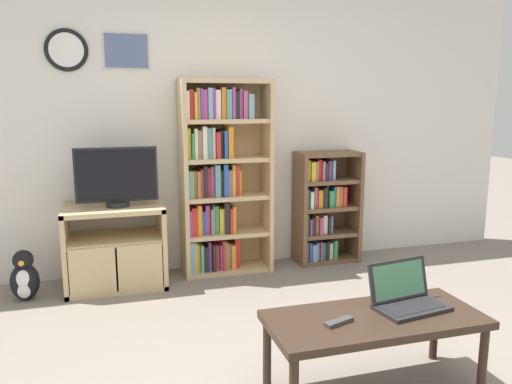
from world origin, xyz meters
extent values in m
cube|color=silver|center=(0.00, 2.37, 1.30)|extent=(5.86, 0.06, 2.60)
torus|color=black|center=(-1.16, 2.33, 1.86)|extent=(0.33, 0.04, 0.33)
cylinder|color=white|center=(-1.16, 2.33, 1.86)|extent=(0.27, 0.02, 0.27)
cube|color=silver|center=(-0.71, 2.33, 1.86)|extent=(0.37, 0.01, 0.29)
cube|color=slate|center=(-0.71, 2.33, 1.86)|extent=(0.34, 0.02, 0.26)
cube|color=tan|center=(-1.24, 2.07, 0.33)|extent=(0.04, 0.50, 0.65)
cube|color=tan|center=(-0.51, 2.07, 0.33)|extent=(0.04, 0.50, 0.65)
cube|color=tan|center=(-0.88, 2.07, 0.64)|extent=(0.77, 0.50, 0.04)
cube|color=tan|center=(-0.88, 2.07, 0.02)|extent=(0.77, 0.50, 0.04)
cube|color=tan|center=(-0.88, 2.07, 0.39)|extent=(0.70, 0.46, 0.04)
cube|color=tan|center=(-1.05, 1.83, 0.21)|extent=(0.34, 0.02, 0.36)
cube|color=tan|center=(-0.70, 1.83, 0.21)|extent=(0.34, 0.02, 0.36)
cylinder|color=black|center=(-0.84, 2.05, 0.67)|extent=(0.18, 0.18, 0.04)
cube|color=black|center=(-0.84, 2.05, 0.91)|extent=(0.62, 0.05, 0.42)
cube|color=black|center=(-0.84, 2.02, 0.91)|extent=(0.59, 0.01, 0.39)
cube|color=tan|center=(-0.30, 2.16, 0.82)|extent=(0.04, 0.32, 1.65)
cube|color=tan|center=(0.42, 2.16, 0.82)|extent=(0.04, 0.32, 1.65)
cube|color=tan|center=(0.06, 2.31, 0.82)|extent=(0.76, 0.02, 1.65)
cube|color=tan|center=(0.06, 2.16, 0.02)|extent=(0.69, 0.28, 0.04)
cube|color=tan|center=(0.06, 2.16, 0.34)|extent=(0.69, 0.28, 0.04)
cube|color=tan|center=(0.06, 2.16, 0.66)|extent=(0.69, 0.28, 0.04)
cube|color=tan|center=(0.06, 2.16, 0.98)|extent=(0.69, 0.28, 0.04)
cube|color=tan|center=(0.06, 2.16, 1.31)|extent=(0.69, 0.28, 0.04)
cube|color=tan|center=(0.06, 2.16, 1.63)|extent=(0.69, 0.28, 0.04)
cube|color=#759EB7|center=(-0.26, 2.17, 0.17)|extent=(0.04, 0.26, 0.27)
cube|color=gold|center=(-0.22, 2.17, 0.16)|extent=(0.02, 0.23, 0.26)
cube|color=gold|center=(-0.20, 2.18, 0.16)|extent=(0.02, 0.21, 0.24)
cube|color=#5B9389|center=(-0.18, 2.17, 0.15)|extent=(0.02, 0.25, 0.24)
cube|color=#232328|center=(-0.14, 2.17, 0.15)|extent=(0.04, 0.23, 0.22)
cube|color=#9E4293|center=(-0.11, 2.18, 0.16)|extent=(0.02, 0.21, 0.25)
cube|color=#232328|center=(-0.08, 2.17, 0.15)|extent=(0.03, 0.25, 0.23)
cube|color=red|center=(-0.04, 2.18, 0.15)|extent=(0.03, 0.21, 0.22)
cube|color=#9E4293|center=(-0.01, 2.17, 0.15)|extent=(0.02, 0.23, 0.23)
cube|color=red|center=(0.01, 2.17, 0.17)|extent=(0.02, 0.25, 0.26)
cube|color=#93704C|center=(0.03, 2.17, 0.16)|extent=(0.02, 0.23, 0.25)
cube|color=#93704C|center=(0.06, 2.18, 0.15)|extent=(0.03, 0.22, 0.23)
cube|color=orange|center=(0.09, 2.17, 0.14)|extent=(0.04, 0.24, 0.22)
cube|color=red|center=(0.14, 2.18, 0.17)|extent=(0.04, 0.20, 0.27)
cube|color=#9E4293|center=(-0.27, 2.17, 0.47)|extent=(0.02, 0.26, 0.22)
cube|color=red|center=(-0.24, 2.17, 0.48)|extent=(0.04, 0.23, 0.24)
cube|color=orange|center=(-0.19, 2.17, 0.49)|extent=(0.04, 0.23, 0.26)
cube|color=#2856A8|center=(-0.15, 2.18, 0.46)|extent=(0.03, 0.21, 0.20)
cube|color=#9E4293|center=(-0.12, 2.18, 0.48)|extent=(0.04, 0.20, 0.25)
cube|color=#93704C|center=(-0.09, 2.17, 0.47)|extent=(0.02, 0.24, 0.22)
cube|color=#759EB7|center=(-0.06, 2.18, 0.48)|extent=(0.02, 0.21, 0.24)
cube|color=#388947|center=(-0.04, 2.18, 0.48)|extent=(0.03, 0.22, 0.24)
cube|color=gold|center=(0.00, 2.18, 0.47)|extent=(0.04, 0.21, 0.22)
cube|color=#232328|center=(0.04, 2.17, 0.49)|extent=(0.04, 0.23, 0.27)
cube|color=red|center=(0.08, 2.17, 0.47)|extent=(0.02, 0.25, 0.22)
cube|color=orange|center=(0.10, 2.17, 0.47)|extent=(0.03, 0.24, 0.23)
cube|color=#5B9389|center=(-0.26, 2.17, 0.79)|extent=(0.04, 0.25, 0.23)
cube|color=orange|center=(-0.22, 2.18, 0.79)|extent=(0.03, 0.21, 0.22)
cube|color=#93704C|center=(-0.19, 2.17, 0.79)|extent=(0.03, 0.25, 0.22)
cube|color=red|center=(-0.17, 2.18, 0.80)|extent=(0.02, 0.22, 0.24)
cube|color=#232328|center=(-0.13, 2.18, 0.81)|extent=(0.04, 0.22, 0.26)
cube|color=red|center=(-0.10, 2.18, 0.80)|extent=(0.02, 0.20, 0.24)
cube|color=#9E4293|center=(-0.08, 2.18, 0.81)|extent=(0.03, 0.21, 0.25)
cube|color=#5B9389|center=(-0.04, 2.17, 0.81)|extent=(0.04, 0.26, 0.27)
cube|color=#232328|center=(0.00, 2.17, 0.79)|extent=(0.02, 0.23, 0.22)
cube|color=#2856A8|center=(0.03, 2.17, 0.82)|extent=(0.04, 0.25, 0.27)
cube|color=#B75B70|center=(0.08, 2.18, 0.79)|extent=(0.04, 0.21, 0.22)
cube|color=gold|center=(0.11, 2.18, 0.81)|extent=(0.03, 0.20, 0.26)
cube|color=red|center=(0.14, 2.18, 0.81)|extent=(0.03, 0.22, 0.26)
cube|color=orange|center=(0.17, 2.18, 0.79)|extent=(0.02, 0.20, 0.21)
cube|color=gold|center=(-0.26, 2.18, 1.13)|extent=(0.03, 0.21, 0.25)
cube|color=#388947|center=(-0.23, 2.17, 1.11)|extent=(0.02, 0.24, 0.21)
cube|color=white|center=(-0.21, 2.18, 1.13)|extent=(0.03, 0.22, 0.25)
cube|color=#93704C|center=(-0.17, 2.18, 1.12)|extent=(0.04, 0.20, 0.23)
cube|color=white|center=(-0.13, 2.18, 1.13)|extent=(0.04, 0.22, 0.26)
cube|color=#5B9389|center=(-0.09, 2.18, 1.13)|extent=(0.04, 0.21, 0.25)
cube|color=white|center=(-0.06, 2.18, 1.13)|extent=(0.02, 0.21, 0.25)
cube|color=red|center=(-0.03, 2.17, 1.11)|extent=(0.03, 0.25, 0.22)
cube|color=#232328|center=(0.01, 2.18, 1.12)|extent=(0.03, 0.20, 0.23)
cube|color=#2856A8|center=(0.04, 2.17, 1.12)|extent=(0.03, 0.25, 0.23)
cube|color=orange|center=(0.08, 2.17, 1.13)|extent=(0.04, 0.25, 0.26)
cube|color=white|center=(-0.27, 2.17, 1.44)|extent=(0.02, 0.24, 0.23)
cube|color=red|center=(-0.23, 2.18, 1.44)|extent=(0.04, 0.20, 0.24)
cube|color=gold|center=(-0.21, 2.17, 1.43)|extent=(0.02, 0.26, 0.21)
cube|color=#93704C|center=(-0.18, 2.17, 1.45)|extent=(0.03, 0.23, 0.25)
cube|color=#9E4293|center=(-0.15, 2.17, 1.45)|extent=(0.02, 0.23, 0.24)
cube|color=#9E4293|center=(-0.13, 2.17, 1.44)|extent=(0.03, 0.23, 0.23)
cube|color=#759EB7|center=(-0.09, 2.17, 1.45)|extent=(0.04, 0.25, 0.25)
cube|color=#9E4293|center=(-0.05, 2.18, 1.45)|extent=(0.02, 0.23, 0.25)
cube|color=white|center=(-0.02, 2.18, 1.44)|extent=(0.04, 0.21, 0.23)
cube|color=orange|center=(0.03, 2.17, 1.45)|extent=(0.04, 0.23, 0.25)
cube|color=#5B9389|center=(0.07, 2.17, 1.44)|extent=(0.04, 0.26, 0.24)
cube|color=#9E4293|center=(0.10, 2.17, 1.45)|extent=(0.02, 0.25, 0.25)
cube|color=#232328|center=(0.14, 2.18, 1.44)|extent=(0.04, 0.22, 0.23)
cube|color=#9E4293|center=(0.17, 2.18, 1.44)|extent=(0.02, 0.21, 0.24)
cube|color=#B75B70|center=(0.21, 2.17, 1.44)|extent=(0.04, 0.23, 0.23)
cube|color=#759EB7|center=(0.25, 2.17, 1.42)|extent=(0.04, 0.26, 0.20)
cube|color=brown|center=(0.73, 2.17, 0.51)|extent=(0.04, 0.30, 1.02)
cube|color=brown|center=(1.28, 2.17, 0.51)|extent=(0.04, 0.30, 1.02)
cube|color=brown|center=(1.01, 2.31, 0.51)|extent=(0.58, 0.02, 1.02)
cube|color=brown|center=(1.01, 2.17, 0.02)|extent=(0.51, 0.27, 0.04)
cube|color=brown|center=(1.01, 2.17, 0.26)|extent=(0.51, 0.27, 0.04)
cube|color=brown|center=(1.01, 2.17, 0.51)|extent=(0.51, 0.27, 0.04)
cube|color=brown|center=(1.01, 2.17, 0.75)|extent=(0.51, 0.27, 0.04)
cube|color=brown|center=(1.01, 2.17, 1.00)|extent=(0.51, 0.27, 0.04)
cube|color=#B75B70|center=(0.78, 2.18, 0.13)|extent=(0.04, 0.21, 0.18)
cube|color=#2856A8|center=(0.81, 2.18, 0.12)|extent=(0.03, 0.24, 0.17)
cube|color=#759EB7|center=(0.85, 2.18, 0.11)|extent=(0.04, 0.24, 0.15)
cube|color=#759EB7|center=(0.89, 2.18, 0.12)|extent=(0.03, 0.20, 0.16)
cube|color=#9E4293|center=(0.92, 2.18, 0.12)|extent=(0.02, 0.24, 0.17)
cube|color=#388947|center=(0.95, 2.19, 0.12)|extent=(0.04, 0.19, 0.16)
cube|color=#232328|center=(0.99, 2.18, 0.12)|extent=(0.03, 0.21, 0.17)
cube|color=white|center=(1.02, 2.19, 0.11)|extent=(0.03, 0.20, 0.15)
cube|color=#388947|center=(1.06, 2.18, 0.12)|extent=(0.03, 0.23, 0.18)
cube|color=#388947|center=(0.78, 2.18, 0.37)|extent=(0.04, 0.21, 0.19)
cube|color=#9E4293|center=(0.81, 2.18, 0.36)|extent=(0.02, 0.23, 0.15)
cube|color=#232328|center=(0.84, 2.18, 0.36)|extent=(0.03, 0.23, 0.17)
cube|color=orange|center=(0.88, 2.19, 0.37)|extent=(0.03, 0.20, 0.17)
cube|color=#9E4293|center=(0.90, 2.18, 0.36)|extent=(0.02, 0.24, 0.16)
cube|color=orange|center=(0.93, 2.18, 0.36)|extent=(0.02, 0.21, 0.15)
cube|color=white|center=(0.96, 2.19, 0.37)|extent=(0.04, 0.20, 0.17)
cube|color=#232328|center=(0.99, 2.18, 0.36)|extent=(0.02, 0.23, 0.16)
cube|color=#759EB7|center=(1.02, 2.19, 0.36)|extent=(0.03, 0.20, 0.16)
cube|color=#388947|center=(0.78, 2.18, 0.61)|extent=(0.04, 0.21, 0.17)
cube|color=white|center=(0.81, 2.18, 0.60)|extent=(0.03, 0.24, 0.15)
cube|color=#2856A8|center=(0.84, 2.19, 0.61)|extent=(0.02, 0.20, 0.16)
cube|color=#B75B70|center=(0.86, 2.19, 0.62)|extent=(0.03, 0.20, 0.18)
cube|color=orange|center=(0.90, 2.18, 0.61)|extent=(0.04, 0.22, 0.16)
cube|color=#232328|center=(0.94, 2.18, 0.62)|extent=(0.03, 0.24, 0.18)
cube|color=#232328|center=(0.97, 2.18, 0.63)|extent=(0.02, 0.21, 0.20)
cube|color=#388947|center=(1.00, 2.18, 0.60)|extent=(0.04, 0.23, 0.15)
cube|color=#2856A8|center=(1.04, 2.18, 0.62)|extent=(0.02, 0.22, 0.18)
cube|color=orange|center=(1.07, 2.18, 0.62)|extent=(0.04, 0.22, 0.18)
cube|color=#93704C|center=(1.10, 2.18, 0.62)|extent=(0.02, 0.23, 0.18)
cube|color=red|center=(1.13, 2.18, 0.62)|extent=(0.04, 0.23, 0.18)
cube|color=gold|center=(0.78, 2.18, 0.87)|extent=(0.04, 0.21, 0.18)
cube|color=gold|center=(0.82, 2.18, 0.86)|extent=(0.04, 0.23, 0.17)
cube|color=#93704C|center=(0.86, 2.18, 0.86)|extent=(0.02, 0.22, 0.17)
cube|color=red|center=(0.89, 2.19, 0.87)|extent=(0.03, 0.20, 0.19)
cube|color=#B75B70|center=(0.92, 2.18, 0.86)|extent=(0.02, 0.24, 0.17)
cube|color=#232328|center=(0.95, 2.18, 0.85)|extent=(0.04, 0.23, 0.16)
cube|color=#9E4293|center=(0.99, 2.19, 0.86)|extent=(0.03, 0.19, 0.17)
cube|color=#759EB7|center=(1.02, 2.18, 0.86)|extent=(0.02, 0.22, 0.18)
cube|color=#332319|center=(0.35, 0.15, 0.39)|extent=(1.09, 0.47, 0.04)
cylinder|color=#332319|center=(0.86, -0.04, 0.19)|extent=(0.04, 0.04, 0.37)
cylinder|color=#332319|center=(-0.15, 0.35, 0.19)|extent=(0.04, 0.04, 0.37)
cylinder|color=#332319|center=(0.86, 0.35, 0.19)|extent=(0.04, 0.04, 0.37)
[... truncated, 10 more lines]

